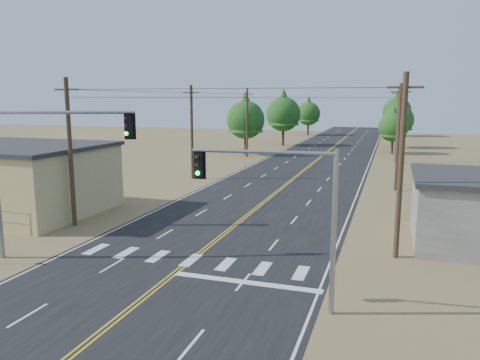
% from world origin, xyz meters
% --- Properties ---
extents(ground, '(220.00, 220.00, 0.00)m').
position_xyz_m(ground, '(0.00, 0.00, 0.00)').
color(ground, olive).
rests_on(ground, ground).
extents(road, '(15.00, 200.00, 0.02)m').
position_xyz_m(road, '(0.00, 30.00, 0.01)').
color(road, black).
rests_on(road, ground).
extents(utility_pole_left_near, '(1.80, 0.30, 10.00)m').
position_xyz_m(utility_pole_left_near, '(-10.50, 12.00, 5.12)').
color(utility_pole_left_near, '#4C3826').
rests_on(utility_pole_left_near, ground).
extents(utility_pole_left_mid, '(1.80, 0.30, 10.00)m').
position_xyz_m(utility_pole_left_mid, '(-10.50, 32.00, 5.12)').
color(utility_pole_left_mid, '#4C3826').
rests_on(utility_pole_left_mid, ground).
extents(utility_pole_left_far, '(1.80, 0.30, 10.00)m').
position_xyz_m(utility_pole_left_far, '(-10.50, 52.00, 5.12)').
color(utility_pole_left_far, '#4C3826').
rests_on(utility_pole_left_far, ground).
extents(utility_pole_right_near, '(1.80, 0.30, 10.00)m').
position_xyz_m(utility_pole_right_near, '(10.50, 12.00, 5.12)').
color(utility_pole_right_near, '#4C3826').
rests_on(utility_pole_right_near, ground).
extents(utility_pole_right_mid, '(1.80, 0.30, 10.00)m').
position_xyz_m(utility_pole_right_mid, '(10.50, 32.00, 5.12)').
color(utility_pole_right_mid, '#4C3826').
rests_on(utility_pole_right_mid, ground).
extents(utility_pole_right_far, '(1.80, 0.30, 10.00)m').
position_xyz_m(utility_pole_right_far, '(10.50, 52.00, 5.12)').
color(utility_pole_right_far, '#4C3826').
rests_on(utility_pole_right_far, ground).
extents(signal_mast_left, '(7.10, 3.05, 8.13)m').
position_xyz_m(signal_mast_left, '(-7.97, 6.05, 5.56)').
color(signal_mast_left, gray).
rests_on(signal_mast_left, ground).
extents(signal_mast_right, '(5.89, 0.86, 6.73)m').
position_xyz_m(signal_mast_right, '(6.30, 3.84, 4.58)').
color(signal_mast_right, gray).
rests_on(signal_mast_right, ground).
extents(tree_left_near, '(5.81, 5.81, 9.68)m').
position_xyz_m(tree_left_near, '(-11.56, 54.63, 5.92)').
color(tree_left_near, '#3F2D1E').
rests_on(tree_left_near, ground).
extents(tree_left_mid, '(6.25, 6.25, 10.41)m').
position_xyz_m(tree_left_mid, '(-9.19, 70.00, 6.37)').
color(tree_left_mid, '#3F2D1E').
rests_on(tree_left_mid, ground).
extents(tree_left_far, '(5.46, 5.46, 9.11)m').
position_xyz_m(tree_left_far, '(-9.01, 95.34, 5.57)').
color(tree_left_far, '#3F2D1E').
rests_on(tree_left_far, ground).
extents(tree_right_near, '(4.51, 4.51, 7.51)m').
position_xyz_m(tree_right_near, '(9.99, 62.84, 4.59)').
color(tree_right_near, '#3F2D1E').
rests_on(tree_right_near, ground).
extents(tree_right_mid, '(5.30, 5.30, 8.84)m').
position_xyz_m(tree_right_mid, '(10.72, 72.19, 5.41)').
color(tree_right_mid, '#3F2D1E').
rests_on(tree_right_mid, ground).
extents(tree_right_far, '(6.23, 6.23, 10.39)m').
position_xyz_m(tree_right_far, '(10.58, 98.82, 6.35)').
color(tree_right_far, '#3F2D1E').
rests_on(tree_right_far, ground).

